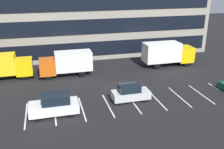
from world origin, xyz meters
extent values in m
plane|color=black|center=(0.00, 0.00, 0.00)|extent=(120.00, 120.00, 0.00)
cube|color=black|center=(0.00, 12.52, 1.98)|extent=(37.55, 0.16, 2.30)
cube|color=black|center=(0.00, 12.52, 5.58)|extent=(37.55, 0.16, 2.30)
cube|color=black|center=(0.00, 12.52, 9.18)|extent=(37.55, 0.16, 2.30)
cube|color=silver|center=(-11.20, -3.63, 0.00)|extent=(0.14, 5.40, 0.01)
cube|color=silver|center=(-8.40, -3.63, 0.00)|extent=(0.14, 5.40, 0.01)
cube|color=silver|center=(-5.60, -3.63, 0.00)|extent=(0.14, 5.40, 0.01)
cube|color=silver|center=(-2.80, -3.63, 0.00)|extent=(0.14, 5.40, 0.01)
cube|color=silver|center=(0.00, -3.63, 0.00)|extent=(0.14, 5.40, 0.01)
cube|color=silver|center=(2.80, -3.63, 0.00)|extent=(0.14, 5.40, 0.01)
cube|color=silver|center=(5.60, -3.63, 0.00)|extent=(0.14, 5.40, 0.01)
cube|color=silver|center=(8.40, -3.63, 0.00)|extent=(0.14, 5.40, 0.01)
cube|color=silver|center=(11.20, -3.63, 0.00)|extent=(0.14, 5.40, 0.01)
cube|color=yellow|center=(12.02, 6.95, 1.67)|extent=(2.30, 2.51, 2.30)
cube|color=black|center=(13.15, 6.95, 2.13)|extent=(0.06, 2.11, 1.01)
cube|color=white|center=(8.15, 6.95, 2.25)|extent=(5.44, 2.61, 2.82)
cube|color=black|center=(13.22, 6.95, 0.68)|extent=(0.21, 2.51, 0.42)
cylinder|color=black|center=(12.02, 8.03, 0.52)|extent=(1.05, 0.31, 1.05)
cylinder|color=black|center=(12.02, 5.87, 0.52)|extent=(1.05, 0.31, 1.05)
cylinder|color=black|center=(7.06, 8.03, 0.52)|extent=(1.05, 0.31, 1.05)
cylinder|color=black|center=(7.06, 5.87, 0.52)|extent=(1.05, 0.31, 1.05)
cube|color=#D85914|center=(-8.73, 6.53, 1.53)|extent=(2.10, 2.29, 2.10)
cube|color=black|center=(-9.76, 6.53, 1.95)|extent=(0.06, 1.93, 0.92)
cube|color=white|center=(-5.20, 6.53, 2.05)|extent=(4.97, 2.39, 2.58)
cube|color=black|center=(-9.83, 6.53, 0.62)|extent=(0.19, 2.29, 0.38)
cylinder|color=black|center=(-8.73, 5.55, 0.48)|extent=(0.96, 0.29, 0.96)
cylinder|color=black|center=(-8.73, 7.51, 0.48)|extent=(0.96, 0.29, 0.96)
cylinder|color=black|center=(-4.21, 5.55, 0.48)|extent=(0.96, 0.29, 0.96)
cylinder|color=black|center=(-4.21, 7.51, 0.48)|extent=(0.96, 0.29, 0.96)
cube|color=yellow|center=(-11.74, 7.33, 1.55)|extent=(2.14, 2.33, 2.14)
cube|color=black|center=(-10.69, 7.33, 1.98)|extent=(0.06, 1.96, 0.94)
cube|color=black|center=(-10.62, 7.33, 0.63)|extent=(0.19, 2.33, 0.39)
cylinder|color=black|center=(-11.74, 8.33, 0.49)|extent=(0.97, 0.29, 0.97)
cylinder|color=black|center=(-11.74, 6.34, 0.49)|extent=(0.97, 0.29, 0.97)
cube|color=white|center=(-8.44, -4.15, 0.79)|extent=(4.81, 2.04, 0.99)
cube|color=black|center=(-8.20, -4.15, 1.73)|extent=(2.64, 1.79, 0.89)
cylinder|color=black|center=(-9.98, -5.05, 0.36)|extent=(0.71, 0.23, 0.71)
cylinder|color=black|center=(-9.98, -3.26, 0.36)|extent=(0.71, 0.23, 0.71)
cylinder|color=black|center=(-6.90, -5.05, 0.36)|extent=(0.71, 0.23, 0.71)
cylinder|color=black|center=(-6.90, -3.26, 0.36)|extent=(0.71, 0.23, 0.71)
cube|color=silver|center=(-0.08, -3.08, 0.68)|extent=(4.15, 1.76, 0.86)
cube|color=black|center=(-0.29, -3.08, 1.49)|extent=(2.28, 1.55, 0.77)
cylinder|color=black|center=(1.24, -2.31, 0.31)|extent=(0.61, 0.20, 0.61)
cylinder|color=black|center=(1.24, -3.85, 0.31)|extent=(0.61, 0.20, 0.61)
cylinder|color=black|center=(-1.41, -2.31, 0.31)|extent=(0.61, 0.20, 0.61)
cylinder|color=black|center=(-1.41, -3.85, 0.31)|extent=(0.61, 0.20, 0.61)
camera|label=1|loc=(-8.63, -27.36, 12.73)|focal=41.12mm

